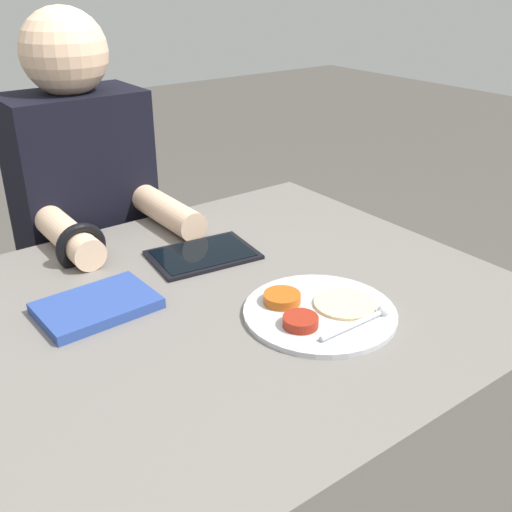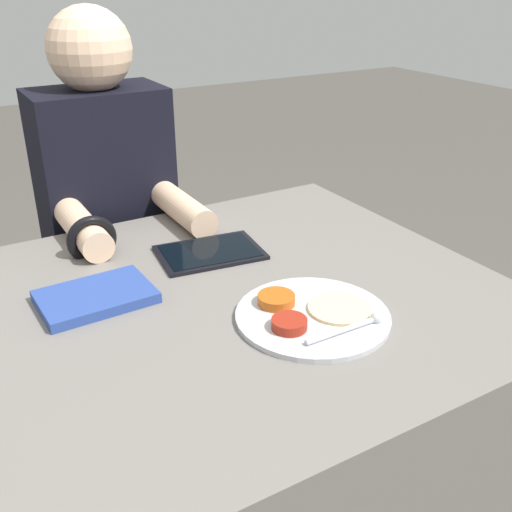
{
  "view_description": "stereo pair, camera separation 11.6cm",
  "coord_description": "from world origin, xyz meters",
  "px_view_note": "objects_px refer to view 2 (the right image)",
  "views": [
    {
      "loc": [
        -0.5,
        -0.83,
        1.34
      ],
      "look_at": [
        0.13,
        0.01,
        0.83
      ],
      "focal_mm": 42.0,
      "sensor_mm": 36.0,
      "label": 1
    },
    {
      "loc": [
        -0.41,
        -0.89,
        1.34
      ],
      "look_at": [
        0.13,
        0.01,
        0.83
      ],
      "focal_mm": 42.0,
      "sensor_mm": 36.0,
      "label": 2
    }
  ],
  "objects_px": {
    "tablet_device": "(210,252)",
    "person_diner": "(114,258)",
    "red_notebook": "(96,297)",
    "thali_tray": "(311,315)"
  },
  "relations": [
    {
      "from": "tablet_device",
      "to": "person_diner",
      "type": "bearing_deg",
      "value": 103.25
    },
    {
      "from": "red_notebook",
      "to": "person_diner",
      "type": "distance_m",
      "value": 0.55
    },
    {
      "from": "person_diner",
      "to": "red_notebook",
      "type": "bearing_deg",
      "value": -110.17
    },
    {
      "from": "thali_tray",
      "to": "tablet_device",
      "type": "bearing_deg",
      "value": 96.47
    },
    {
      "from": "thali_tray",
      "to": "person_diner",
      "type": "relative_size",
      "value": 0.22
    },
    {
      "from": "red_notebook",
      "to": "tablet_device",
      "type": "bearing_deg",
      "value": 15.41
    },
    {
      "from": "tablet_device",
      "to": "person_diner",
      "type": "relative_size",
      "value": 0.19
    },
    {
      "from": "tablet_device",
      "to": "person_diner",
      "type": "height_order",
      "value": "person_diner"
    },
    {
      "from": "red_notebook",
      "to": "person_diner",
      "type": "bearing_deg",
      "value": 69.83
    },
    {
      "from": "red_notebook",
      "to": "tablet_device",
      "type": "relative_size",
      "value": 0.88
    }
  ]
}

